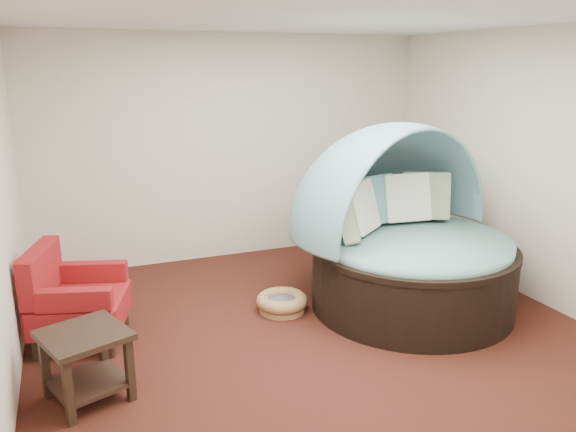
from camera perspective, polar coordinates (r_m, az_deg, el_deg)
name	(u,v)px	position (r m, az deg, el deg)	size (l,w,h in m)	color
floor	(316,334)	(5.32, 2.83, -11.92)	(5.00, 5.00, 0.00)	#441B13
wall_back	(235,148)	(7.16, -5.46, 6.87)	(5.00, 5.00, 0.00)	beige
wall_front	(544,292)	(2.88, 24.60, -7.03)	(5.00, 5.00, 0.00)	beige
wall_right	(539,168)	(6.31, 24.18, 4.50)	(5.00, 5.00, 0.00)	beige
ceiling	(320,15)	(4.76, 3.29, 19.69)	(5.00, 5.00, 0.00)	white
canopy_daybed	(405,223)	(5.80, 11.81, -0.69)	(2.57, 2.52, 1.88)	black
pet_basket	(282,302)	(5.74, -0.61, -8.75)	(0.63, 0.63, 0.18)	brown
red_armchair	(73,299)	(5.37, -20.99, -7.86)	(0.96, 0.96, 0.90)	black
side_table	(86,356)	(4.50, -19.83, -13.24)	(0.72, 0.72, 0.54)	black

